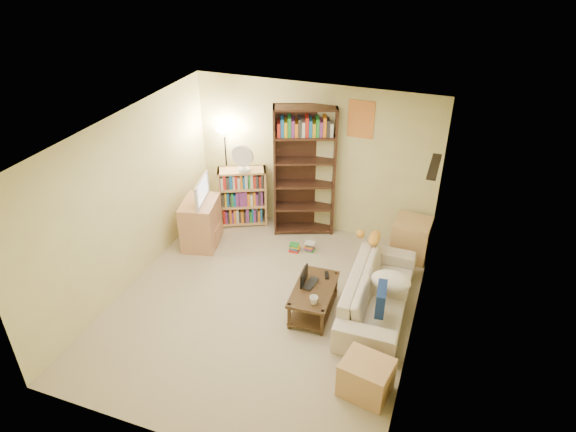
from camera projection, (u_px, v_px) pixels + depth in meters
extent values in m
plane|color=#C0B190|center=(263.00, 305.00, 7.11)|extent=(4.50, 4.50, 0.00)
cube|color=beige|center=(314.00, 159.00, 8.29)|extent=(4.00, 0.04, 2.50)
cube|color=beige|center=(166.00, 352.00, 4.65)|extent=(4.00, 0.04, 2.50)
cube|color=beige|center=(127.00, 203.00, 7.06)|extent=(0.04, 4.50, 2.50)
cube|color=beige|center=(422.00, 260.00, 5.89)|extent=(0.04, 4.50, 2.50)
cube|color=white|center=(258.00, 136.00, 5.84)|extent=(4.00, 4.50, 0.04)
cube|color=red|center=(361.00, 119.00, 7.68)|extent=(0.40, 0.02, 0.58)
cube|color=black|center=(434.00, 166.00, 6.66)|extent=(0.12, 0.80, 0.03)
imported|color=beige|center=(378.00, 293.00, 6.88)|extent=(2.02, 0.84, 0.58)
cube|color=navy|center=(381.00, 299.00, 6.37)|extent=(0.16, 0.39, 0.34)
ellipsoid|color=white|center=(391.00, 281.00, 6.77)|extent=(0.54, 0.38, 0.23)
ellipsoid|color=gold|center=(375.00, 238.00, 7.38)|extent=(0.37, 0.17, 0.15)
sphere|color=gold|center=(360.00, 234.00, 7.43)|extent=(0.12, 0.12, 0.12)
cube|color=#422D19|center=(314.00, 289.00, 6.80)|extent=(0.56, 0.95, 0.04)
cube|color=#422D19|center=(313.00, 307.00, 6.95)|extent=(0.53, 0.90, 0.03)
cube|color=#422D19|center=(289.00, 316.00, 6.61)|extent=(0.04, 0.04, 0.41)
cube|color=#422D19|center=(322.00, 323.00, 6.50)|extent=(0.04, 0.04, 0.41)
cube|color=#422D19|center=(306.00, 279.00, 7.28)|extent=(0.04, 0.04, 0.41)
cube|color=#422D19|center=(336.00, 285.00, 7.17)|extent=(0.04, 0.04, 0.41)
imported|color=black|center=(314.00, 285.00, 6.83)|extent=(0.35, 0.28, 0.02)
cube|color=white|center=(304.00, 276.00, 6.81)|extent=(0.03, 0.31, 0.21)
imported|color=white|center=(314.00, 300.00, 6.49)|extent=(0.12, 0.12, 0.11)
cube|color=black|center=(327.00, 275.00, 7.01)|extent=(0.10, 0.17, 0.02)
cube|color=tan|center=(201.00, 223.00, 8.26)|extent=(0.66, 0.82, 0.77)
imported|color=black|center=(198.00, 191.00, 7.96)|extent=(0.72, 0.38, 0.39)
cube|color=#402418|center=(304.00, 172.00, 8.24)|extent=(1.04, 0.66, 2.19)
cube|color=tan|center=(243.00, 197.00, 8.75)|extent=(0.86, 0.63, 1.03)
cylinder|color=silver|center=(244.00, 170.00, 8.44)|extent=(0.21, 0.21, 0.04)
cylinder|color=silver|center=(244.00, 164.00, 8.39)|extent=(0.02, 0.02, 0.21)
cylinder|color=silver|center=(243.00, 156.00, 8.28)|extent=(0.36, 0.06, 0.36)
cylinder|color=black|center=(230.00, 215.00, 9.20)|extent=(0.24, 0.24, 0.03)
cylinder|color=black|center=(227.00, 177.00, 8.81)|extent=(0.03, 0.03, 1.54)
cone|color=beige|center=(224.00, 133.00, 8.40)|extent=(0.28, 0.28, 0.12)
cube|color=tan|center=(411.00, 238.00, 8.00)|extent=(0.57, 0.57, 0.62)
cube|color=tan|center=(366.00, 377.00, 5.72)|extent=(0.61, 0.54, 0.45)
cube|color=red|center=(294.00, 248.00, 8.21)|extent=(0.16, 0.12, 0.13)
cube|color=#1966B2|center=(310.00, 246.00, 8.22)|extent=(0.16, 0.12, 0.16)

